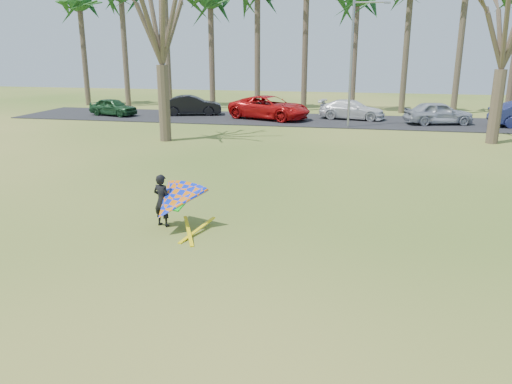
% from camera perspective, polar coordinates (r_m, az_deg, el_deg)
% --- Properties ---
extents(ground, '(100.00, 100.00, 0.00)m').
position_cam_1_polar(ground, '(12.86, -1.85, -7.15)').
color(ground, '#275A13').
rests_on(ground, ground).
extents(parking_strip, '(46.00, 7.00, 0.06)m').
position_cam_1_polar(parking_strip, '(36.92, 7.47, 8.13)').
color(parking_strip, black).
rests_on(parking_strip, ground).
extents(palm_0, '(4.84, 4.84, 10.84)m').
position_cam_1_polar(palm_0, '(49.37, -19.57, 20.00)').
color(palm_0, '#4A3B2C').
rests_on(palm_0, ground).
extents(bare_tree_left, '(6.60, 6.60, 9.70)m').
position_cam_1_polar(bare_tree_left, '(28.66, -10.98, 19.52)').
color(bare_tree_left, '#48392B').
rests_on(bare_tree_left, ground).
extents(bare_tree_right, '(6.27, 6.27, 9.21)m').
position_cam_1_polar(bare_tree_right, '(30.36, 26.84, 17.29)').
color(bare_tree_right, brown).
rests_on(bare_tree_right, ground).
extents(streetlight, '(2.28, 0.18, 8.00)m').
position_cam_1_polar(streetlight, '(33.48, 11.12, 14.78)').
color(streetlight, gray).
rests_on(streetlight, ground).
extents(car_0, '(4.12, 2.44, 1.31)m').
position_cam_1_polar(car_0, '(40.54, -16.02, 9.33)').
color(car_0, '#1C4623').
rests_on(car_0, parking_strip).
extents(car_1, '(4.81, 2.83, 1.50)m').
position_cam_1_polar(car_1, '(39.64, -7.33, 9.81)').
color(car_1, black).
rests_on(car_1, parking_strip).
extents(car_2, '(6.62, 4.73, 1.68)m').
position_cam_1_polar(car_2, '(37.03, 1.57, 9.63)').
color(car_2, red).
rests_on(car_2, parking_strip).
extents(car_3, '(5.01, 2.66, 1.38)m').
position_cam_1_polar(car_3, '(37.65, 10.90, 9.23)').
color(car_3, white).
rests_on(car_3, parking_strip).
extents(car_4, '(4.84, 2.93, 1.54)m').
position_cam_1_polar(car_4, '(36.62, 20.13, 8.49)').
color(car_4, '#A5A9B2').
rests_on(car_4, parking_strip).
extents(kite_flyer, '(2.13, 2.39, 2.02)m').
position_cam_1_polar(kite_flyer, '(14.49, -9.53, -1.10)').
color(kite_flyer, black).
rests_on(kite_flyer, ground).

